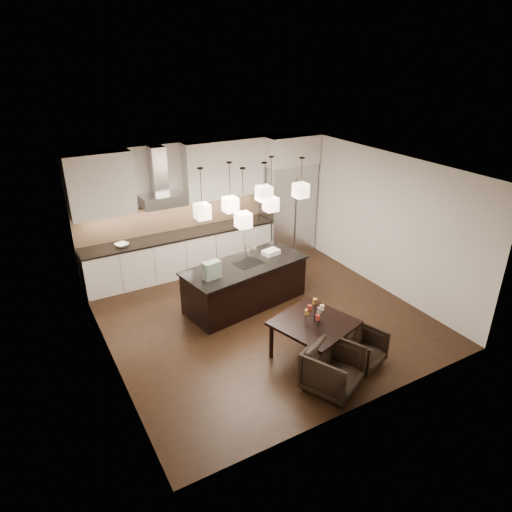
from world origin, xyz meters
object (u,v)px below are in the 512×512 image
refrigerator (287,208)px  armchair_right (362,348)px  armchair_left (333,369)px  dining_table (313,339)px  island_body (245,285)px

refrigerator → armchair_right: bearing=-108.0°
armchair_left → armchair_right: size_ratio=1.21×
armchair_right → dining_table: bearing=120.6°
island_body → armchair_right: size_ratio=3.73×
armchair_left → island_body: bearing=63.2°
armchair_left → armchair_right: bearing=-9.3°
refrigerator → armchair_left: size_ratio=2.84×
dining_table → armchair_right: dining_table is taller
dining_table → refrigerator: bearing=46.1°
island_body → dining_table: 2.04m
dining_table → armchair_right: (0.58, -0.52, -0.05)m
refrigerator → armchair_right: refrigerator is taller
dining_table → armchair_right: 0.78m
dining_table → armchair_left: bearing=-121.1°
refrigerator → dining_table: refrigerator is taller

